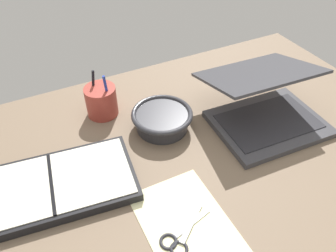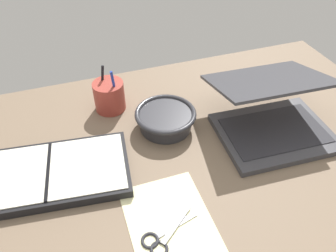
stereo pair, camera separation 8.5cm
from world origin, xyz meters
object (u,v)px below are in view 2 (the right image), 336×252
object	(u,v)px
planner	(49,174)
bowl	(166,119)
pen_cup	(109,96)
scissors	(160,239)
laptop	(272,114)

from	to	relation	value
planner	bowl	bearing A→B (deg)	21.51
pen_cup	planner	xyz separation A→B (cm)	(-19.84, -22.61, -3.32)
scissors	bowl	bearing A→B (deg)	43.19
bowl	laptop	bearing A→B (deg)	-20.20
bowl	planner	bearing A→B (deg)	-165.32
laptop	planner	bearing A→B (deg)	-178.42
bowl	scissors	size ratio (longest dim) A/B	1.28
planner	scissors	distance (cm)	32.49
pen_cup	scissors	size ratio (longest dim) A/B	1.06
pen_cup	planner	bearing A→B (deg)	-131.27
laptop	bowl	distance (cm)	29.95
laptop	scissors	distance (cm)	47.00
planner	laptop	bearing A→B (deg)	5.31
laptop	planner	xyz separation A→B (cm)	(-61.22, 1.62, -3.91)
bowl	scissors	world-z (taller)	bowl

